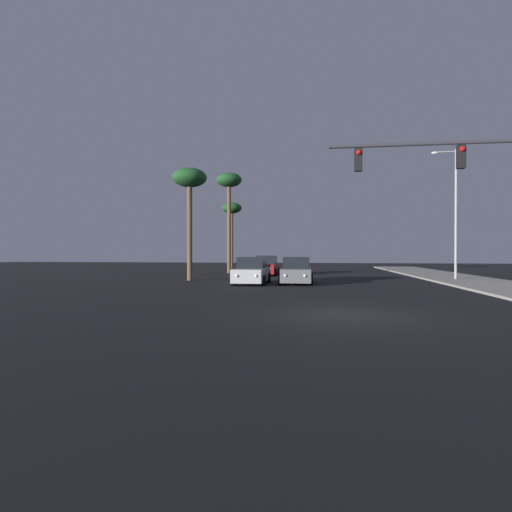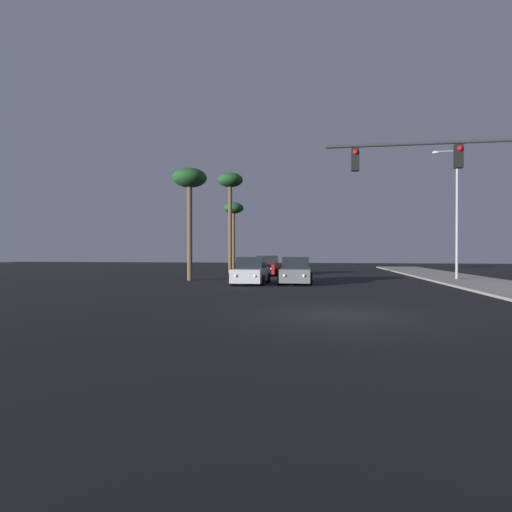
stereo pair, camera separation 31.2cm
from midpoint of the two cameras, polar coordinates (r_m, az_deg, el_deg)
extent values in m
plane|color=black|center=(13.14, 12.60, -8.17)|extent=(120.00, 120.00, 0.00)
cube|color=#9E998E|center=(25.30, 32.84, -3.90)|extent=(5.00, 60.00, 0.12)
cube|color=#B7B7BC|center=(24.83, -0.33, -2.68)|extent=(1.91, 4.25, 0.80)
cube|color=black|center=(24.95, -0.28, -0.94)|extent=(1.65, 2.04, 0.70)
cylinder|color=black|center=(23.73, -2.96, -3.47)|extent=(0.24, 0.64, 0.64)
cylinder|color=black|center=(23.44, 1.37, -3.52)|extent=(0.24, 0.64, 0.64)
cylinder|color=black|center=(26.28, -1.84, -3.07)|extent=(0.24, 0.64, 0.64)
cylinder|color=black|center=(26.02, 2.07, -3.11)|extent=(0.24, 0.64, 0.64)
sphere|color=#F2EACC|center=(22.84, -2.52, -2.85)|extent=(0.18, 0.18, 0.18)
sphere|color=#F2EACC|center=(22.65, 0.26, -2.87)|extent=(0.18, 0.18, 0.18)
cube|color=slate|center=(25.14, 6.08, -2.65)|extent=(1.82, 4.21, 0.80)
cube|color=black|center=(25.26, 6.09, -0.93)|extent=(1.61, 2.01, 0.70)
cylinder|color=black|center=(23.91, 3.79, -3.44)|extent=(0.24, 0.64, 0.64)
cylinder|color=black|center=(23.84, 8.12, -3.45)|extent=(0.24, 0.64, 0.64)
cylinder|color=black|center=(26.50, 4.24, -3.04)|extent=(0.24, 0.64, 0.64)
cylinder|color=black|center=(26.44, 8.14, -3.06)|extent=(0.24, 0.64, 0.64)
sphere|color=#F2EACC|center=(23.05, 4.48, -2.81)|extent=(0.18, 0.18, 0.18)
sphere|color=#F2EACC|center=(23.01, 7.26, -2.82)|extent=(0.18, 0.18, 0.18)
cube|color=maroon|center=(34.33, 1.89, -1.78)|extent=(1.94, 4.26, 0.80)
cube|color=black|center=(34.46, 1.91, -0.52)|extent=(1.67, 2.05, 0.70)
cylinder|color=black|center=(33.17, 0.09, -2.31)|extent=(0.24, 0.64, 0.64)
cylinder|color=black|center=(32.96, 3.19, -2.33)|extent=(0.24, 0.64, 0.64)
cylinder|color=black|center=(35.74, 0.69, -2.10)|extent=(0.24, 0.64, 0.64)
cylinder|color=black|center=(35.55, 3.57, -2.12)|extent=(0.24, 0.64, 0.64)
sphere|color=#F2EACC|center=(32.30, 0.48, -1.84)|extent=(0.18, 0.18, 0.18)
sphere|color=#F2EACC|center=(32.16, 2.45, -1.85)|extent=(0.18, 0.18, 0.18)
cylinder|color=#38383D|center=(17.44, 23.71, 14.55)|extent=(7.74, 0.14, 0.14)
cube|color=black|center=(17.65, 27.42, 12.53)|extent=(0.30, 0.24, 0.90)
sphere|color=red|center=(17.58, 27.58, 13.48)|extent=(0.20, 0.20, 0.20)
cube|color=black|center=(16.82, 14.52, 13.18)|extent=(0.30, 0.24, 0.90)
sphere|color=red|center=(16.75, 14.58, 14.18)|extent=(0.20, 0.20, 0.20)
cylinder|color=#99999E|center=(31.05, 27.04, 5.37)|extent=(0.18, 0.18, 9.00)
cylinder|color=#99999E|center=(31.51, 25.84, 13.32)|extent=(1.40, 0.10, 0.10)
ellipsoid|color=silver|center=(31.30, 24.58, 13.31)|extent=(0.50, 0.24, 0.20)
cylinder|color=brown|center=(47.92, -3.04, 2.26)|extent=(0.36, 0.36, 6.78)
ellipsoid|color=#1E5123|center=(48.19, -3.04, 6.86)|extent=(2.40, 2.40, 1.32)
cylinder|color=brown|center=(37.82, -3.47, 3.86)|extent=(0.36, 0.36, 8.31)
ellipsoid|color=#1E5123|center=(38.36, -3.47, 10.79)|extent=(2.40, 2.40, 1.32)
cylinder|color=brown|center=(28.29, -9.14, 3.33)|extent=(0.36, 0.36, 6.71)
ellipsoid|color=#1E5123|center=(28.73, -9.15, 10.99)|extent=(2.40, 2.40, 1.32)
camera|label=1|loc=(0.16, -89.68, 0.00)|focal=28.00mm
camera|label=2|loc=(0.16, 90.32, 0.00)|focal=28.00mm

